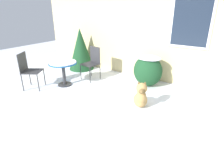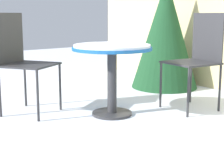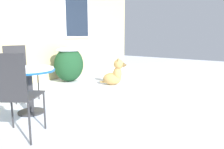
% 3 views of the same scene
% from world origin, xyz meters
% --- Properties ---
extents(ground_plane, '(16.00, 16.00, 0.00)m').
position_xyz_m(ground_plane, '(0.00, 0.00, 0.00)').
color(ground_plane, white).
extents(house_wall, '(8.00, 0.10, 2.76)m').
position_xyz_m(house_wall, '(0.08, 2.20, 1.41)').
color(house_wall, '#D1BC84').
rests_on(house_wall, ground_plane).
extents(shrub_left, '(0.82, 0.68, 0.89)m').
position_xyz_m(shrub_left, '(0.53, 1.64, 0.48)').
color(shrub_left, '#194223').
rests_on(shrub_left, ground_plane).
extents(patio_table, '(0.78, 0.78, 0.71)m').
position_xyz_m(patio_table, '(-1.49, 0.33, 0.57)').
color(patio_table, '#2D2D30').
rests_on(patio_table, ground_plane).
extents(patio_chair_near_table, '(0.52, 0.52, 1.01)m').
position_xyz_m(patio_chair_near_table, '(-1.14, 1.19, 0.57)').
color(patio_chair_near_table, '#2D2D30').
rests_on(patio_chair_near_table, ground_plane).
extents(patio_chair_far_side, '(0.64, 0.64, 1.01)m').
position_xyz_m(patio_chair_far_side, '(-2.11, -0.34, 0.57)').
color(patio_chair_far_side, '#2D2D30').
rests_on(patio_chair_far_side, ground_plane).
extents(dog, '(0.49, 0.64, 0.66)m').
position_xyz_m(dog, '(0.89, 0.42, 0.25)').
color(dog, tan).
rests_on(dog, ground_plane).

